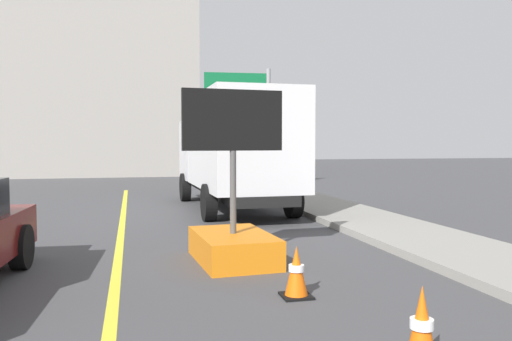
{
  "coord_description": "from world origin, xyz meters",
  "views": [
    {
      "loc": [
        0.23,
        2.92,
        1.86
      ],
      "look_at": [
        1.31,
        7.39,
        1.62
      ],
      "focal_mm": 36.15,
      "sensor_mm": 36.0,
      "label": 1
    }
  ],
  "objects_px": {
    "arrow_board_trailer": "(233,231)",
    "box_truck": "(235,148)",
    "traffic_cone_far_lane": "(296,272)",
    "highway_guide_sign": "(250,106)",
    "traffic_cone_mid_lane": "(422,330)"
  },
  "relations": [
    {
      "from": "box_truck",
      "to": "highway_guide_sign",
      "type": "height_order",
      "value": "highway_guide_sign"
    },
    {
      "from": "highway_guide_sign",
      "to": "traffic_cone_mid_lane",
      "type": "height_order",
      "value": "highway_guide_sign"
    },
    {
      "from": "traffic_cone_mid_lane",
      "to": "box_truck",
      "type": "bearing_deg",
      "value": 87.02
    },
    {
      "from": "box_truck",
      "to": "traffic_cone_far_lane",
      "type": "relative_size",
      "value": 11.3
    },
    {
      "from": "arrow_board_trailer",
      "to": "highway_guide_sign",
      "type": "bearing_deg",
      "value": 75.94
    },
    {
      "from": "box_truck",
      "to": "traffic_cone_far_lane",
      "type": "xyz_separation_m",
      "value": [
        -0.88,
        -8.27,
        -1.43
      ]
    },
    {
      "from": "arrow_board_trailer",
      "to": "box_truck",
      "type": "height_order",
      "value": "box_truck"
    },
    {
      "from": "arrow_board_trailer",
      "to": "box_truck",
      "type": "xyz_separation_m",
      "value": [
        1.26,
        6.24,
        1.26
      ]
    },
    {
      "from": "arrow_board_trailer",
      "to": "traffic_cone_far_lane",
      "type": "height_order",
      "value": "arrow_board_trailer"
    },
    {
      "from": "traffic_cone_far_lane",
      "to": "highway_guide_sign",
      "type": "bearing_deg",
      "value": 79.12
    },
    {
      "from": "highway_guide_sign",
      "to": "traffic_cone_mid_lane",
      "type": "relative_size",
      "value": 6.92
    },
    {
      "from": "arrow_board_trailer",
      "to": "traffic_cone_far_lane",
      "type": "distance_m",
      "value": 2.07
    },
    {
      "from": "box_truck",
      "to": "traffic_cone_far_lane",
      "type": "distance_m",
      "value": 8.44
    },
    {
      "from": "box_truck",
      "to": "traffic_cone_mid_lane",
      "type": "height_order",
      "value": "box_truck"
    },
    {
      "from": "arrow_board_trailer",
      "to": "traffic_cone_far_lane",
      "type": "xyz_separation_m",
      "value": [
        0.38,
        -2.03,
        -0.18
      ]
    }
  ]
}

